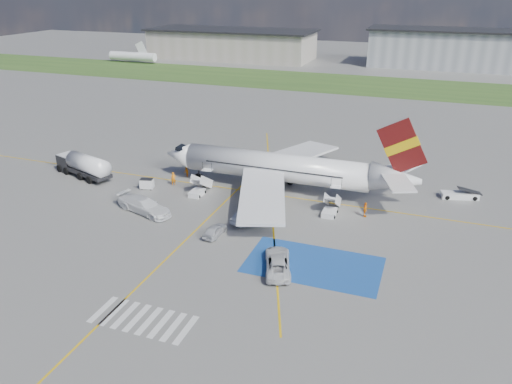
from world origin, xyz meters
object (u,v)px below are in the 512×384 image
airliner (286,168)px  gpu_cart (147,184)px  van_white_a (278,260)px  fuel_tanker (84,167)px  car_silver_a (215,230)px  car_silver_b (246,216)px  belt_loader (460,195)px  van_white_b (144,203)px

airliner → gpu_cart: (-18.68, -6.08, -2.70)m
airliner → van_white_a: (5.23, -20.04, -2.39)m
fuel_tanker → gpu_cart: bearing=13.5°
airliner → fuel_tanker: size_ratio=3.42×
fuel_tanker → gpu_cart: fuel_tanker is taller
car_silver_a → car_silver_b: 5.04m
gpu_cart → belt_loader: (41.69, 11.75, -0.30)m
van_white_b → airliner: bearing=-31.2°
car_silver_a → car_silver_b: size_ratio=0.87×
car_silver_a → van_white_b: van_white_b is taller
belt_loader → car_silver_b: (-24.70, -16.74, 0.36)m
belt_loader → car_silver_a: bearing=-157.2°
belt_loader → van_white_a: bearing=-140.3°
belt_loader → car_silver_a: (-26.85, -21.29, 0.28)m
car_silver_a → van_white_a: (9.07, -4.42, 0.33)m
fuel_tanker → car_silver_a: size_ratio=2.72×
fuel_tanker → van_white_b: size_ratio=1.68×
car_silver_b → van_white_a: bearing=142.7°
fuel_tanker → car_silver_a: 28.28m
gpu_cart → fuel_tanker: bearing=160.9°
fuel_tanker → van_white_a: 38.33m
airliner → car_silver_a: airliner is taller
fuel_tanker → car_silver_b: size_ratio=2.35×
van_white_a → car_silver_b: bearing=-71.6°
fuel_tanker → belt_loader: 54.19m
fuel_tanker → belt_loader: (53.09, 10.79, -1.11)m
fuel_tanker → car_silver_a: (26.24, -10.51, -0.83)m
car_silver_a → van_white_a: 10.09m
van_white_b → van_white_a: bearing=-91.5°
car_silver_b → car_silver_a: bearing=79.8°
airliner → belt_loader: (23.01, 5.67, -3.00)m
gpu_cart → van_white_b: size_ratio=0.32×
van_white_a → van_white_b: bearing=-38.7°
belt_loader → van_white_a: (-17.79, -25.71, 0.62)m
gpu_cart → van_white_a: bearing=-44.5°
car_silver_a → van_white_b: size_ratio=0.62×
fuel_tanker → gpu_cart: (11.40, -0.97, -0.81)m
van_white_a → van_white_b: (-20.16, 7.16, 0.24)m
belt_loader → car_silver_b: 29.83m
fuel_tanker → car_silver_a: bearing=-3.4°
fuel_tanker → car_silver_b: bearing=6.5°
fuel_tanker → gpu_cart: 11.47m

